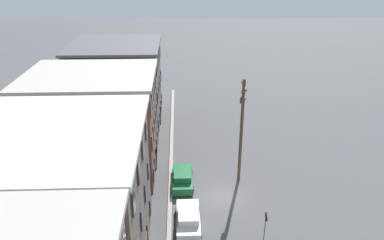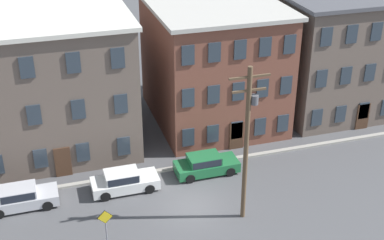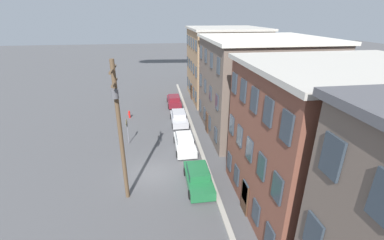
# 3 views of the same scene
# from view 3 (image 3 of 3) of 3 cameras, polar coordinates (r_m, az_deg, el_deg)

# --- Properties ---
(ground_plane) EXTENTS (200.00, 200.00, 0.00)m
(ground_plane) POSITION_cam_3_polar(r_m,az_deg,el_deg) (22.02, -8.46, -11.63)
(ground_plane) COLOR #4C4C4F
(kerb_strip) EXTENTS (56.00, 0.36, 0.16)m
(kerb_strip) POSITION_cam_3_polar(r_m,az_deg,el_deg) (22.32, 3.35, -10.63)
(kerb_strip) COLOR #9E998E
(kerb_strip) RESTS_ON ground_plane
(apartment_corner) EXTENTS (11.29, 10.50, 10.46)m
(apartment_corner) POSITION_cam_3_polar(r_m,az_deg,el_deg) (39.89, 7.19, 12.27)
(apartment_corner) COLOR #9E7A56
(apartment_corner) RESTS_ON ground_plane
(apartment_midblock) EXTENTS (11.78, 11.86, 10.10)m
(apartment_midblock) POSITION_cam_3_polar(r_m,az_deg,el_deg) (28.88, 14.79, 7.37)
(apartment_midblock) COLOR #66564C
(apartment_midblock) RESTS_ON ground_plane
(apartment_far) EXTENTS (9.87, 11.66, 9.72)m
(apartment_far) POSITION_cam_3_polar(r_m,az_deg,el_deg) (18.56, 29.22, -4.07)
(apartment_far) COLOR brown
(apartment_far) RESTS_ON ground_plane
(car_maroon) EXTENTS (4.40, 1.92, 1.43)m
(car_maroon) POSITION_cam_3_polar(r_m,az_deg,el_deg) (37.04, -4.02, 4.40)
(car_maroon) COLOR maroon
(car_maroon) RESTS_ON ground_plane
(car_silver) EXTENTS (4.40, 1.92, 1.43)m
(car_silver) POSITION_cam_3_polar(r_m,az_deg,el_deg) (30.87, -2.92, 0.62)
(car_silver) COLOR #B7B7BC
(car_silver) RESTS_ON ground_plane
(car_white) EXTENTS (4.40, 1.92, 1.43)m
(car_white) POSITION_cam_3_polar(r_m,az_deg,el_deg) (24.98, -1.66, -4.93)
(car_white) COLOR silver
(car_white) RESTS_ON ground_plane
(car_green) EXTENTS (4.40, 1.92, 1.43)m
(car_green) POSITION_cam_3_polar(r_m,az_deg,el_deg) (20.12, 1.41, -12.44)
(car_green) COLOR #1E6638
(car_green) RESTS_ON ground_plane
(caution_sign) EXTENTS (0.88, 0.08, 2.70)m
(caution_sign) POSITION_cam_3_polar(r_m,az_deg,el_deg) (26.37, -14.18, -1.61)
(caution_sign) COLOR slate
(caution_sign) RESTS_ON ground_plane
(utility_pole) EXTENTS (2.40, 0.44, 9.87)m
(utility_pole) POSITION_cam_3_polar(r_m,az_deg,el_deg) (17.12, -15.79, -1.58)
(utility_pole) COLOR brown
(utility_pole) RESTS_ON ground_plane
(fire_hydrant) EXTENTS (0.24, 0.34, 0.96)m
(fire_hydrant) POSITION_cam_3_polar(r_m,az_deg,el_deg) (33.43, -13.75, 1.25)
(fire_hydrant) COLOR red
(fire_hydrant) RESTS_ON ground_plane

